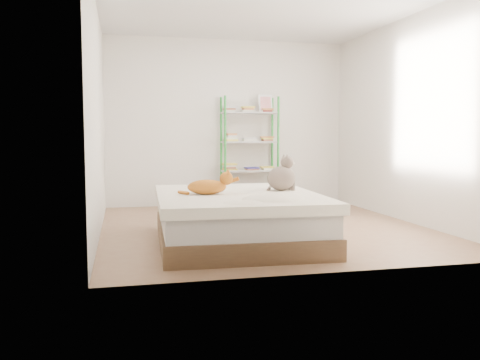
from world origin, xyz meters
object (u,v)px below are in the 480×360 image
object	(u,v)px
grey_cat	(281,173)
white_bin	(187,198)
shelf_unit	(250,151)
orange_cat	(207,185)
cardboard_box	(257,201)
bed	(237,218)

from	to	relation	value
grey_cat	white_bin	bearing A→B (deg)	12.16
shelf_unit	white_bin	bearing A→B (deg)	-163.07
orange_cat	grey_cat	world-z (taller)	grey_cat
shelf_unit	cardboard_box	distance (m)	0.97
bed	cardboard_box	bearing A→B (deg)	72.12
bed	white_bin	size ratio (longest dim) A/B	5.80
orange_cat	grey_cat	xyz separation A→B (m)	(0.83, 0.17, 0.09)
shelf_unit	cardboard_box	size ratio (longest dim) A/B	3.23
bed	orange_cat	xyz separation A→B (m)	(-0.32, -0.03, 0.35)
shelf_unit	white_bin	size ratio (longest dim) A/B	4.86
bed	shelf_unit	distance (m)	2.87
grey_cat	shelf_unit	world-z (taller)	shelf_unit
bed	white_bin	world-z (taller)	bed
cardboard_box	white_bin	size ratio (longest dim) A/B	1.51
orange_cat	white_bin	xyz separation A→B (m)	(0.10, 2.41, -0.42)
orange_cat	cardboard_box	xyz separation A→B (m)	(1.06, 2.04, -0.45)
shelf_unit	bed	bearing A→B (deg)	-106.81
shelf_unit	cardboard_box	bearing A→B (deg)	-95.53
bed	shelf_unit	bearing A→B (deg)	75.69
bed	white_bin	bearing A→B (deg)	97.82
bed	orange_cat	distance (m)	0.47
orange_cat	shelf_unit	bearing A→B (deg)	70.99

